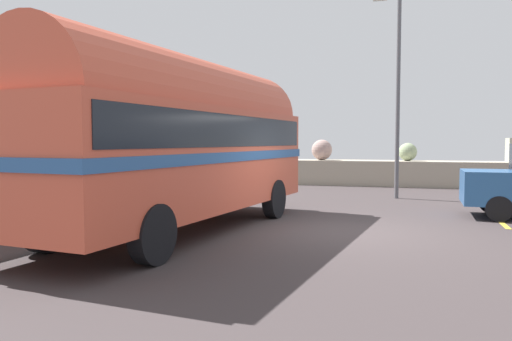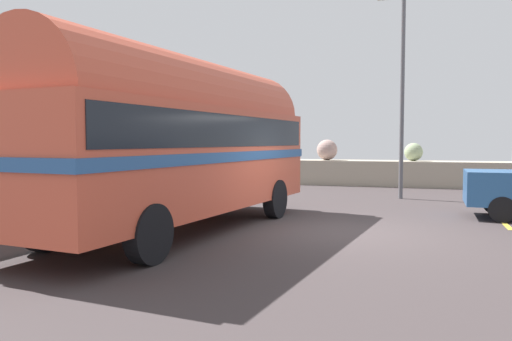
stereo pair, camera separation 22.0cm
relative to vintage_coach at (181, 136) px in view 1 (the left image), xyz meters
name	(u,v)px [view 1 (the left image)]	position (x,y,z in m)	size (l,w,h in m)	color
ground	(339,232)	(3.20, 1.05, -2.04)	(32.00, 26.00, 0.02)	#3C3435
breakwater	(375,171)	(3.24, 12.85, -1.43)	(31.36, 2.05, 2.08)	#A59A87
vintage_coach	(181,136)	(0.00, 0.00, 0.00)	(3.38, 8.80, 3.70)	black
lamp_post	(396,85)	(4.15, 7.81, 1.76)	(0.91, 0.32, 6.80)	#5B5B60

